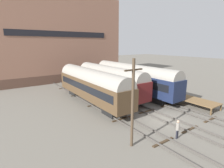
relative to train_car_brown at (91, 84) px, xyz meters
The scene contains 12 objects.
ground_plane 11.37m from the train_car_brown, 67.87° to the right, with size 200.00×200.00×0.00m, color #6B665B.
track_left 10.55m from the train_car_brown, 90.00° to the right, with size 2.60×60.00×0.26m.
track_middle 11.33m from the train_car_brown, 67.87° to the right, with size 2.60×60.00×0.26m.
track_right 13.42m from the train_car_brown, 50.88° to the right, with size 2.60×60.00×0.26m.
train_car_brown is the anchor object (origin of this frame).
train_car_navy 8.30m from the train_car_brown, ahead, with size 2.85×18.87×5.17m.
train_car_maroon 4.43m from the train_car_brown, 20.65° to the left, with size 2.89×16.52×5.04m.
station_platform 13.05m from the train_car_brown, 31.07° to the right, with size 2.88×11.98×0.96m.
bench 12.41m from the train_car_brown, 28.81° to the right, with size 1.40×0.40×0.91m.
person_worker 13.67m from the train_car_brown, 83.37° to the right, with size 0.32×0.32×1.81m.
utility_pole 12.27m from the train_car_brown, 102.40° to the right, with size 1.80×0.24×7.46m.
warehouse_building 23.81m from the train_car_brown, 85.47° to the left, with size 30.76×13.13×19.38m.
Camera 1 is at (-15.83, -11.79, 8.50)m, focal length 28.00 mm.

